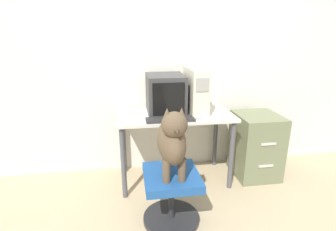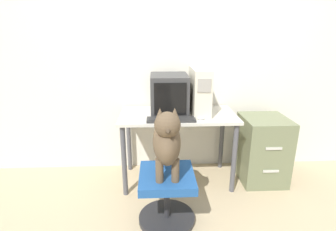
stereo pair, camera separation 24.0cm
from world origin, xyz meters
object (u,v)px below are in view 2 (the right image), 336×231
Objects in this scene: keyboard at (171,119)px; dog at (167,139)px; crt_monitor at (169,94)px; pc_tower at (200,91)px; filing_cabinet at (262,149)px; office_chair at (167,194)px.

keyboard is 0.78× the size of dog.
pc_tower reaches higher than crt_monitor.
filing_cabinet is (0.71, -0.07, -0.64)m from pc_tower.
office_chair is (-0.06, -0.73, -0.71)m from crt_monitor.
dog is at bearing -117.06° from pc_tower.
crt_monitor is 0.34m from keyboard.
filing_cabinet is at bearing 31.40° from dog.
pc_tower is 0.83× the size of dog.
filing_cabinet is at bearing -4.98° from crt_monitor.
pc_tower reaches higher than office_chair.
office_chair is at bearing -94.42° from crt_monitor.
keyboard is 0.47m from dog.
crt_monitor reaches higher than keyboard.
crt_monitor reaches higher than filing_cabinet.
filing_cabinet is (1.02, -0.09, -0.61)m from crt_monitor.
pc_tower is at bearing 40.62° from keyboard.
keyboard reaches higher than filing_cabinet.
filing_cabinet is (1.01, 0.20, -0.43)m from keyboard.
keyboard is (0.01, -0.28, -0.19)m from crt_monitor.
keyboard is at bearing 82.09° from office_chair.
dog is 0.83× the size of filing_cabinet.
office_chair is at bearing -97.91° from keyboard.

